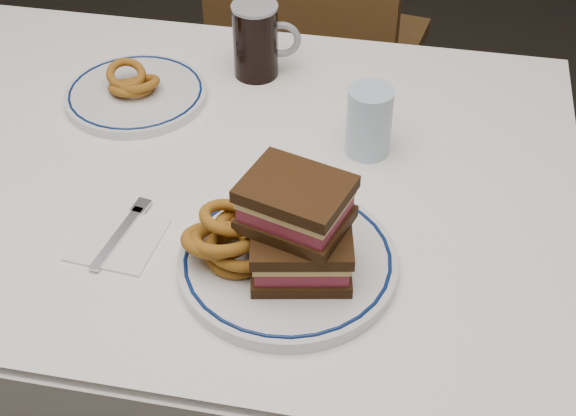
% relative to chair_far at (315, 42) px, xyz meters
% --- Properties ---
extents(dining_table, '(1.27, 0.87, 0.75)m').
position_rel_chair_far_xyz_m(dining_table, '(-0.10, -0.77, 0.11)').
color(dining_table, white).
rests_on(dining_table, floor).
extents(chair_far, '(0.52, 0.52, 0.99)m').
position_rel_chair_far_xyz_m(chair_far, '(0.00, 0.00, 0.00)').
color(chair_far, '#4F3619').
rests_on(chair_far, floor).
extents(main_plate, '(0.30, 0.30, 0.02)m').
position_rel_chair_far_xyz_m(main_plate, '(0.12, -0.97, 0.23)').
color(main_plate, silver).
rests_on(main_plate, dining_table).
extents(reuben_sandwich, '(0.16, 0.15, 0.13)m').
position_rel_chair_far_xyz_m(reuben_sandwich, '(0.14, -0.98, 0.30)').
color(reuben_sandwich, black).
rests_on(reuben_sandwich, main_plate).
extents(onion_rings_main, '(0.13, 0.12, 0.09)m').
position_rel_chair_far_xyz_m(onion_rings_main, '(0.05, -0.98, 0.27)').
color(onion_rings_main, brown).
rests_on(onion_rings_main, main_plate).
extents(ketchup_ramekin, '(0.05, 0.05, 0.03)m').
position_rel_chair_far_xyz_m(ketchup_ramekin, '(0.11, -0.89, 0.25)').
color(ketchup_ramekin, white).
rests_on(ketchup_ramekin, main_plate).
extents(beer_mug, '(0.12, 0.08, 0.14)m').
position_rel_chair_far_xyz_m(beer_mug, '(-0.03, -0.50, 0.28)').
color(beer_mug, black).
rests_on(beer_mug, dining_table).
extents(water_glass, '(0.07, 0.07, 0.11)m').
position_rel_chair_far_xyz_m(water_glass, '(0.20, -0.69, 0.27)').
color(water_glass, '#A9C1DA').
rests_on(water_glass, dining_table).
extents(far_plate, '(0.24, 0.24, 0.02)m').
position_rel_chair_far_xyz_m(far_plate, '(-0.22, -0.62, 0.22)').
color(far_plate, silver).
rests_on(far_plate, dining_table).
extents(onion_rings_far, '(0.10, 0.09, 0.06)m').
position_rel_chair_far_xyz_m(onion_rings_far, '(-0.22, -0.62, 0.25)').
color(onion_rings_far, brown).
rests_on(onion_rings_far, far_plate).
extents(napkin_fork, '(0.13, 0.16, 0.01)m').
position_rel_chair_far_xyz_m(napkin_fork, '(-0.12, -0.96, 0.22)').
color(napkin_fork, white).
rests_on(napkin_fork, dining_table).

